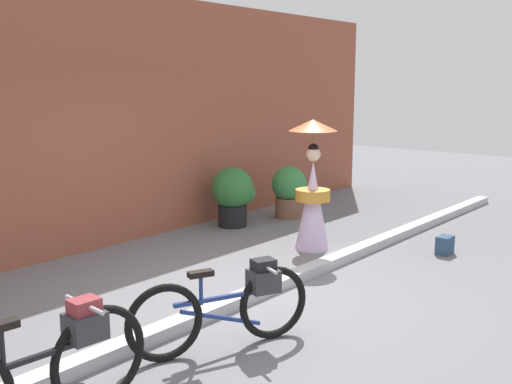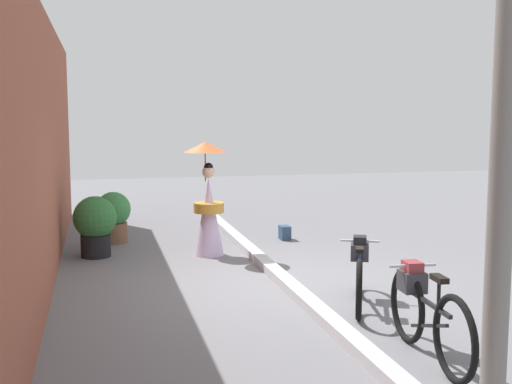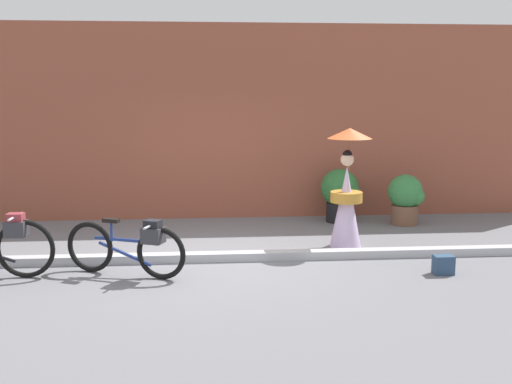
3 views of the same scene
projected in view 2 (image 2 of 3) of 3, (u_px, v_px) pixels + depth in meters
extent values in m
plane|color=slate|center=(283.00, 284.00, 8.79)|extent=(30.00, 30.00, 0.00)
cube|color=brown|center=(29.00, 154.00, 7.82)|extent=(14.00, 0.40, 3.61)
cube|color=#B2B2B7|center=(283.00, 280.00, 8.78)|extent=(14.00, 0.20, 0.12)
torus|color=black|center=(359.00, 268.00, 8.26)|extent=(0.66, 0.33, 0.68)
torus|color=black|center=(359.00, 290.00, 7.24)|extent=(0.66, 0.33, 0.68)
cube|color=navy|center=(359.00, 267.00, 7.73)|extent=(0.82, 0.37, 0.04)
cube|color=navy|center=(359.00, 282.00, 7.75)|extent=(0.72, 0.33, 0.28)
cylinder|color=navy|center=(360.00, 261.00, 7.54)|extent=(0.03, 0.03, 0.28)
cube|color=black|center=(360.00, 250.00, 7.52)|extent=(0.24, 0.17, 0.05)
cylinder|color=silver|center=(360.00, 241.00, 8.11)|extent=(0.21, 0.45, 0.03)
cube|color=#333338|center=(360.00, 252.00, 8.13)|extent=(0.33, 0.30, 0.20)
cube|color=black|center=(360.00, 242.00, 8.12)|extent=(0.25, 0.23, 0.14)
torus|color=black|center=(407.00, 305.00, 6.52)|extent=(0.77, 0.11, 0.77)
torus|color=black|center=(455.00, 339.00, 5.54)|extent=(0.77, 0.11, 0.77)
cube|color=black|center=(429.00, 303.00, 6.01)|extent=(0.85, 0.09, 0.04)
cube|color=black|center=(429.00, 326.00, 6.04)|extent=(0.74, 0.08, 0.27)
cylinder|color=black|center=(439.00, 296.00, 5.82)|extent=(0.03, 0.03, 0.32)
cube|color=black|center=(439.00, 279.00, 5.80)|extent=(0.23, 0.10, 0.05)
cylinder|color=silver|center=(413.00, 266.00, 6.37)|extent=(0.06, 0.48, 0.03)
cube|color=#333338|center=(412.00, 281.00, 6.39)|extent=(0.27, 0.24, 0.20)
cube|color=maroon|center=(412.00, 268.00, 6.38)|extent=(0.21, 0.17, 0.14)
cone|color=silver|center=(209.00, 217.00, 10.52)|extent=(0.48, 0.48, 1.26)
cylinder|color=#C1842D|center=(209.00, 207.00, 10.50)|extent=(0.49, 0.49, 0.16)
sphere|color=beige|center=(209.00, 172.00, 10.44)|extent=(0.20, 0.20, 0.20)
sphere|color=black|center=(208.00, 167.00, 10.43)|extent=(0.15, 0.15, 0.15)
cylinder|color=olive|center=(205.00, 164.00, 10.45)|extent=(0.02, 0.02, 0.55)
cone|color=orange|center=(205.00, 147.00, 10.42)|extent=(0.68, 0.68, 0.16)
cylinder|color=brown|center=(114.00, 233.00, 11.60)|extent=(0.48, 0.48, 0.35)
sphere|color=#387F42|center=(113.00, 209.00, 11.55)|extent=(0.61, 0.61, 0.61)
sphere|color=#387F42|center=(118.00, 212.00, 11.73)|extent=(0.34, 0.34, 0.34)
cylinder|color=black|center=(96.00, 246.00, 10.44)|extent=(0.47, 0.47, 0.36)
sphere|color=#2D6B33|center=(95.00, 218.00, 10.38)|extent=(0.69, 0.69, 0.69)
sphere|color=#2D6B33|center=(102.00, 221.00, 10.59)|extent=(0.38, 0.38, 0.38)
cube|color=navy|center=(285.00, 233.00, 11.87)|extent=(0.26, 0.17, 0.25)
cube|color=#243951|center=(288.00, 229.00, 11.88)|extent=(0.22, 0.06, 0.09)
cylinder|color=slate|center=(506.00, 97.00, 4.41)|extent=(0.18, 0.18, 4.80)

